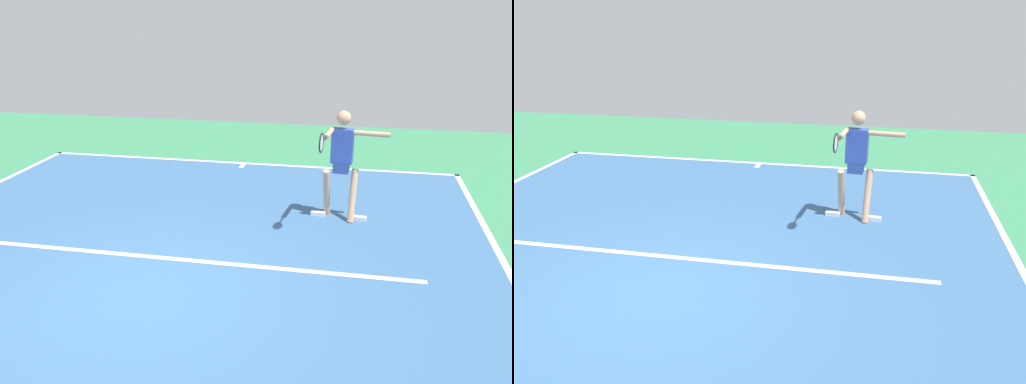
# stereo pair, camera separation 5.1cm
# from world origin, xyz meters

# --- Properties ---
(ground_plane) EXTENTS (20.14, 20.14, 0.00)m
(ground_plane) POSITION_xyz_m (0.00, 0.00, 0.00)
(ground_plane) COLOR #388456
(court_surface) EXTENTS (9.20, 11.65, 0.00)m
(court_surface) POSITION_xyz_m (0.00, 0.00, 0.00)
(court_surface) COLOR #38608E
(court_surface) RESTS_ON ground_plane
(court_line_baseline_near) EXTENTS (9.20, 0.10, 0.01)m
(court_line_baseline_near) POSITION_xyz_m (0.00, -5.78, 0.00)
(court_line_baseline_near) COLOR white
(court_line_baseline_near) RESTS_ON ground_plane
(court_line_service) EXTENTS (6.90, 0.10, 0.01)m
(court_line_service) POSITION_xyz_m (0.00, -0.99, 0.00)
(court_line_service) COLOR white
(court_line_service) RESTS_ON ground_plane
(court_line_centre_mark) EXTENTS (0.10, 0.30, 0.01)m
(court_line_centre_mark) POSITION_xyz_m (0.00, -5.58, 0.00)
(court_line_centre_mark) COLOR white
(court_line_centre_mark) RESTS_ON ground_plane
(tennis_player) EXTENTS (1.19, 1.25, 1.82)m
(tennis_player) POSITION_xyz_m (-2.23, -2.92, 1.05)
(tennis_player) COLOR tan
(tennis_player) RESTS_ON ground_plane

